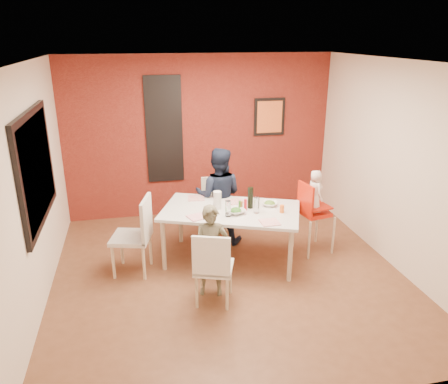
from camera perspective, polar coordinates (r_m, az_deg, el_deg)
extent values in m
plane|color=brown|center=(5.87, 0.62, -10.68)|extent=(4.50, 4.50, 0.00)
cube|color=silver|center=(5.05, 0.74, 16.68)|extent=(4.50, 4.50, 0.02)
cube|color=#F2E1C9|center=(7.44, -3.14, 7.22)|extent=(4.50, 0.02, 2.70)
cube|color=#F2E1C9|center=(3.33, 9.30, -9.90)|extent=(4.50, 0.02, 2.70)
cube|color=#F2E1C9|center=(5.31, -23.74, 0.23)|extent=(0.02, 4.50, 2.70)
cube|color=#F2E1C9|center=(6.18, 21.52, 3.17)|extent=(0.02, 4.50, 2.70)
cube|color=maroon|center=(7.42, -3.12, 7.19)|extent=(4.50, 0.02, 2.70)
cube|color=black|center=(5.44, -23.34, 2.94)|extent=(0.05, 1.70, 1.30)
cube|color=black|center=(5.43, -23.19, 2.95)|extent=(0.02, 1.55, 1.15)
cube|color=silver|center=(7.31, -7.82, 8.04)|extent=(0.55, 0.03, 1.70)
cube|color=black|center=(7.30, -7.82, 8.03)|extent=(0.60, 0.03, 1.76)
cube|color=black|center=(7.61, 5.94, 9.74)|extent=(0.54, 0.03, 0.64)
cube|color=orange|center=(7.60, 5.98, 9.72)|extent=(0.44, 0.01, 0.54)
cube|color=silver|center=(5.90, 0.88, -2.46)|extent=(2.07, 1.62, 0.04)
cylinder|color=tan|center=(5.86, -7.90, -6.91)|extent=(0.06, 0.06, 0.72)
cylinder|color=tan|center=(6.60, -5.71, -3.63)|extent=(0.06, 0.06, 0.72)
cylinder|color=tan|center=(5.62, 8.64, -8.20)|extent=(0.06, 0.06, 0.72)
cylinder|color=tan|center=(6.38, 8.87, -4.63)|extent=(0.06, 0.06, 0.72)
cube|color=white|center=(5.13, -1.33, -9.85)|extent=(0.55, 0.55, 0.05)
cube|color=white|center=(4.85, -1.69, -8.49)|extent=(0.42, 0.18, 0.49)
cylinder|color=#BCAC8C|center=(5.38, 0.85, -11.14)|extent=(0.04, 0.04, 0.42)
cylinder|color=#BCAC8C|center=(5.09, 0.41, -13.18)|extent=(0.04, 0.04, 0.42)
cylinder|color=#BCAC8C|center=(5.42, -2.90, -10.90)|extent=(0.04, 0.04, 0.42)
cylinder|color=#BCAC8C|center=(5.13, -3.58, -12.89)|extent=(0.04, 0.04, 0.42)
cube|color=white|center=(6.72, -0.97, -2.40)|extent=(0.45, 0.45, 0.05)
cube|color=white|center=(6.81, -1.20, 0.08)|extent=(0.42, 0.06, 0.48)
cylinder|color=#C1AA90|center=(6.63, -2.24, -4.84)|extent=(0.03, 0.03, 0.42)
cylinder|color=#C1AA90|center=(6.95, -2.57, -3.65)|extent=(0.03, 0.03, 0.42)
cylinder|color=#C1AA90|center=(6.68, 0.72, -4.66)|extent=(0.03, 0.03, 0.42)
cylinder|color=#C1AA90|center=(6.99, 0.26, -3.49)|extent=(0.03, 0.03, 0.42)
cube|color=beige|center=(5.83, -12.05, -5.84)|extent=(0.59, 0.59, 0.05)
cube|color=beige|center=(5.67, -10.10, -3.44)|extent=(0.17, 0.48, 0.55)
cylinder|color=beige|center=(6.17, -13.21, -7.12)|extent=(0.04, 0.04, 0.47)
cylinder|color=beige|center=(6.07, -9.59, -7.30)|extent=(0.04, 0.04, 0.47)
cylinder|color=beige|center=(5.83, -14.26, -8.87)|extent=(0.04, 0.04, 0.47)
cylinder|color=beige|center=(5.73, -10.43, -9.10)|extent=(0.04, 0.04, 0.47)
cube|color=red|center=(6.35, 11.75, -2.66)|extent=(0.43, 0.43, 0.05)
cube|color=red|center=(6.17, 10.59, -0.84)|extent=(0.10, 0.36, 0.43)
cube|color=red|center=(6.31, 11.81, -1.80)|extent=(0.43, 0.43, 0.02)
cylinder|color=#BFAA8E|center=(6.44, 14.09, -5.53)|extent=(0.03, 0.03, 0.56)
cylinder|color=#BFAA8E|center=(6.22, 11.06, -6.25)|extent=(0.03, 0.03, 0.56)
cylinder|color=#BFAA8E|center=(6.74, 12.01, -4.20)|extent=(0.03, 0.03, 0.56)
cylinder|color=#BFAA8E|center=(6.52, 9.06, -4.82)|extent=(0.03, 0.03, 0.56)
imported|color=brown|center=(5.21, -1.67, -7.73)|extent=(0.47, 0.36, 1.14)
imported|color=#151D30|center=(6.46, -0.71, -0.50)|extent=(0.85, 0.75, 1.46)
imported|color=white|center=(6.23, 11.79, 0.11)|extent=(0.23, 0.32, 0.60)
cube|color=white|center=(5.65, -3.54, -3.28)|extent=(0.28, 0.28, 0.01)
cube|color=white|center=(6.16, 1.49, -1.21)|extent=(0.27, 0.27, 0.01)
cube|color=white|center=(5.51, 5.99, -3.95)|extent=(0.23, 0.23, 0.01)
cube|color=white|center=(6.29, -3.66, -0.79)|extent=(0.26, 0.26, 0.01)
imported|color=silver|center=(5.76, 1.55, -2.52)|extent=(0.30, 0.30, 0.06)
imported|color=white|center=(6.04, 5.99, -1.55)|extent=(0.27, 0.27, 0.05)
cylinder|color=black|center=(5.90, 3.47, -0.76)|extent=(0.08, 0.08, 0.29)
cylinder|color=white|center=(5.64, 0.54, -2.18)|extent=(0.07, 0.07, 0.21)
cylinder|color=white|center=(5.76, 4.28, -1.75)|extent=(0.07, 0.07, 0.21)
cylinder|color=silver|center=(5.87, -0.87, -1.07)|extent=(0.11, 0.11, 0.25)
cylinder|color=red|center=(5.84, 2.82, -1.67)|extent=(0.04, 0.04, 0.16)
cylinder|color=#3D7A28|center=(5.84, 2.07, -1.77)|extent=(0.03, 0.03, 0.14)
cylinder|color=brown|center=(5.83, 2.29, -1.84)|extent=(0.03, 0.03, 0.13)
cylinder|color=orange|center=(5.82, 7.57, -2.20)|extent=(0.06, 0.06, 0.10)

